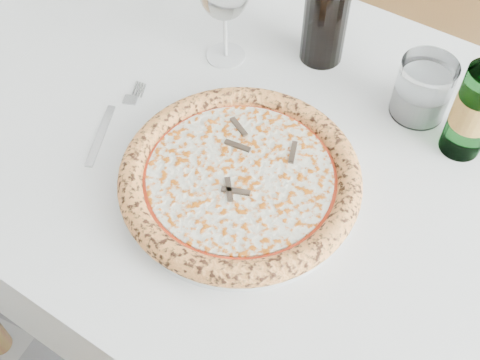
% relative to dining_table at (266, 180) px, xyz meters
% --- Properties ---
extents(floor, '(5.00, 6.00, 0.02)m').
position_rel_dining_table_xyz_m(floor, '(-0.23, -0.08, -0.67)').
color(floor, gray).
rests_on(floor, ground).
extents(dining_table, '(1.42, 0.95, 0.76)m').
position_rel_dining_table_xyz_m(dining_table, '(0.00, 0.00, 0.00)').
color(dining_table, brown).
rests_on(dining_table, floor).
extents(plate, '(0.33, 0.33, 0.02)m').
position_rel_dining_table_xyz_m(plate, '(0.00, -0.10, 0.11)').
color(plate, white).
rests_on(plate, dining_table).
extents(pizza, '(0.34, 0.34, 0.04)m').
position_rel_dining_table_xyz_m(pizza, '(-0.00, -0.10, 0.12)').
color(pizza, tan).
rests_on(pizza, plate).
extents(fork, '(0.05, 0.18, 0.00)m').
position_rel_dining_table_xyz_m(fork, '(-0.24, -0.08, 0.10)').
color(fork, '#AAABAC').
rests_on(fork, dining_table).
extents(tumbler, '(0.09, 0.09, 0.10)m').
position_rel_dining_table_xyz_m(tumbler, '(0.19, 0.16, 0.14)').
color(tumbler, silver).
rests_on(tumbler, dining_table).
extents(beer_bottle, '(0.06, 0.06, 0.24)m').
position_rel_dining_table_xyz_m(beer_bottle, '(0.26, 0.12, 0.19)').
color(beer_bottle, '#498B50').
rests_on(beer_bottle, dining_table).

